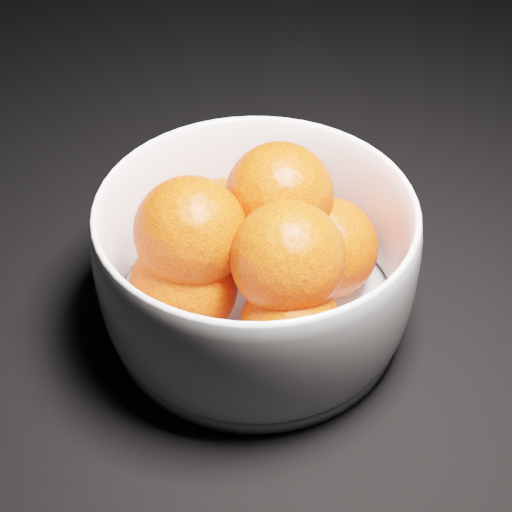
# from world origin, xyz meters

# --- Properties ---
(bowl) EXTENTS (0.24, 0.24, 0.12)m
(bowl) POSITION_xyz_m (-0.25, -0.25, 0.06)
(bowl) COLOR silver
(bowl) RESTS_ON ground
(orange_pile) EXTENTS (0.18, 0.18, 0.13)m
(orange_pile) POSITION_xyz_m (-0.25, -0.25, 0.07)
(orange_pile) COLOR #EA380A
(orange_pile) RESTS_ON bowl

